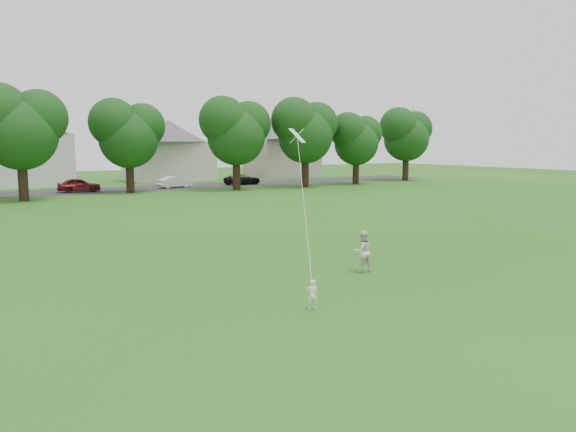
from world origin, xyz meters
TOP-DOWN VIEW (x-y plane):
  - ground at (0.00, 0.00)m, footprint 160.00×160.00m
  - street at (0.00, 42.00)m, footprint 90.00×7.00m
  - toddler at (-0.12, -0.01)m, footprint 0.35×0.29m
  - older_boy at (3.93, 2.66)m, footprint 0.78×0.64m
  - kite at (2.44, 4.15)m, footprint 3.08×4.67m
  - tree_row at (-0.50, 35.40)m, footprint 83.31×9.34m
  - house_row at (-0.62, 52.00)m, footprint 76.33×13.87m

SIDE VIEW (x-z plane):
  - ground at x=0.00m, z-range 0.00..0.00m
  - street at x=0.00m, z-range 0.00..0.01m
  - toddler at x=-0.12m, z-range 0.00..0.83m
  - older_boy at x=3.93m, z-range 0.00..1.46m
  - kite at x=2.44m, z-range -2.62..8.01m
  - house_row at x=-0.62m, z-range -0.27..9.83m
  - tree_row at x=-0.50m, z-range 0.48..12.09m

